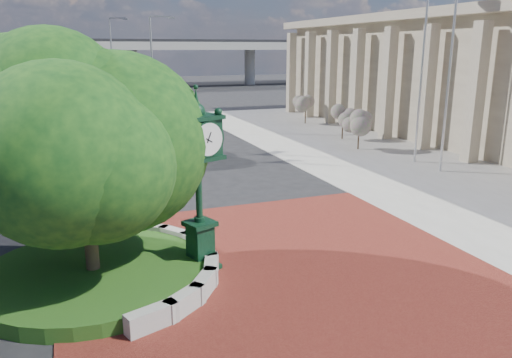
% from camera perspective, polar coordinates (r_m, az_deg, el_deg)
% --- Properties ---
extents(ground, '(200.00, 200.00, 0.00)m').
position_cam_1_polar(ground, '(15.59, 0.88, -8.74)').
color(ground, black).
rests_on(ground, ground).
extents(plaza, '(12.00, 12.00, 0.04)m').
position_cam_1_polar(plaza, '(14.74, 2.32, -10.11)').
color(plaza, maroon).
rests_on(plaza, ground).
extents(sidewalk, '(20.00, 50.00, 0.04)m').
position_cam_1_polar(sidewalk, '(32.15, 21.32, 2.63)').
color(sidewalk, '#9E9B93').
rests_on(sidewalk, ground).
extents(planter_wall, '(2.96, 6.77, 0.54)m').
position_cam_1_polar(planter_wall, '(14.79, -9.06, -9.15)').
color(planter_wall, '#9E9B93').
rests_on(planter_wall, ground).
extents(grass_bed, '(6.10, 6.10, 0.40)m').
position_cam_1_polar(grass_bed, '(14.59, -18.03, -10.36)').
color(grass_bed, '#1D4112').
rests_on(grass_bed, ground).
extents(overpass, '(90.00, 12.00, 7.50)m').
position_cam_1_polar(overpass, '(83.45, -17.77, 14.31)').
color(overpass, '#9E9B93').
rests_on(overpass, ground).
extents(tree_planter, '(5.20, 5.20, 6.33)m').
position_cam_1_polar(tree_planter, '(13.53, -19.20, 3.32)').
color(tree_planter, '#38281C').
rests_on(tree_planter, ground).
extents(tree_street, '(4.40, 4.40, 5.45)m').
position_cam_1_polar(tree_street, '(31.46, -18.48, 8.58)').
color(tree_street, '#38281C').
rests_on(tree_street, ground).
extents(post_clock, '(1.33, 1.33, 5.20)m').
position_cam_1_polar(post_clock, '(13.84, -6.61, 0.61)').
color(post_clock, black).
rests_on(post_clock, ground).
extents(parked_car, '(2.14, 4.99, 1.68)m').
position_cam_1_polar(parked_car, '(52.11, -11.08, 8.57)').
color(parked_car, '#610D0E').
rests_on(parked_car, ground).
extents(flagpole_a, '(1.68, 0.19, 10.71)m').
position_cam_1_polar(flagpole_a, '(26.82, 21.32, 12.23)').
color(flagpole_a, silver).
rests_on(flagpole_a, ground).
extents(flagpole_b, '(1.62, 0.63, 10.77)m').
position_cam_1_polar(flagpole_b, '(28.68, 18.52, 12.63)').
color(flagpole_b, silver).
rests_on(flagpole_b, ground).
extents(street_lamp_near, '(1.91, 0.45, 8.53)m').
position_cam_1_polar(street_lamp_near, '(39.58, -11.48, 12.72)').
color(street_lamp_near, slate).
rests_on(street_lamp_near, ground).
extents(street_lamp_far, '(1.98, 0.98, 9.32)m').
position_cam_1_polar(street_lamp_far, '(57.35, -15.93, 13.46)').
color(street_lamp_far, slate).
rests_on(street_lamp_far, ground).
extents(shrub_near, '(1.20, 1.20, 2.20)m').
position_cam_1_polar(shrub_near, '(31.86, 11.71, 6.12)').
color(shrub_near, '#38281C').
rests_on(shrub_near, ground).
extents(shrub_mid, '(1.20, 1.20, 2.20)m').
position_cam_1_polar(shrub_mid, '(35.28, 9.91, 7.02)').
color(shrub_mid, '#38281C').
rests_on(shrub_mid, ground).
extents(shrub_far, '(1.20, 1.20, 2.20)m').
position_cam_1_polar(shrub_far, '(42.42, 5.69, 8.44)').
color(shrub_far, '#38281C').
rests_on(shrub_far, ground).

